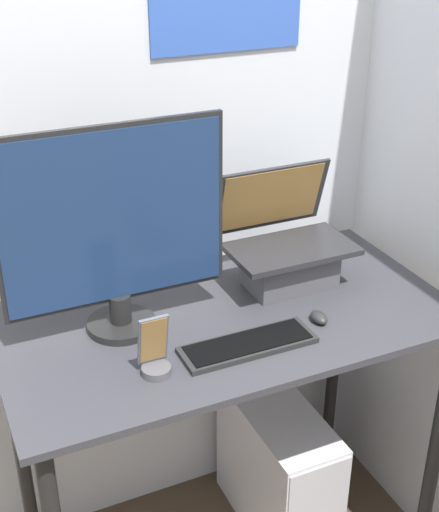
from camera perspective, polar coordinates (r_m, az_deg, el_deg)
name	(u,v)px	position (r m, az deg, el deg)	size (l,w,h in m)	color
wall_back	(168,140)	(2.08, -4.17, 9.27)	(6.00, 0.06, 2.60)	silver
desk	(226,362)	(1.97, 0.54, -8.44)	(1.20, 0.64, 0.94)	#333338
laptop	(287,254)	(2.00, 5.46, 0.17)	(0.35, 0.26, 0.32)	#4C4C51
monitor	(114,232)	(1.73, -8.41, 1.91)	(0.57, 0.18, 0.54)	black
keyboard	(248,345)	(1.76, 2.29, -7.09)	(0.34, 0.11, 0.02)	black
mouse	(319,317)	(1.87, 7.95, -4.89)	(0.04, 0.06, 0.03)	#262626
cell_phone	(155,356)	(1.66, -5.20, -7.94)	(0.07, 0.07, 0.15)	#4C4C51
computer_tower	(278,469)	(2.46, 4.67, -16.64)	(0.22, 0.50, 0.47)	silver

